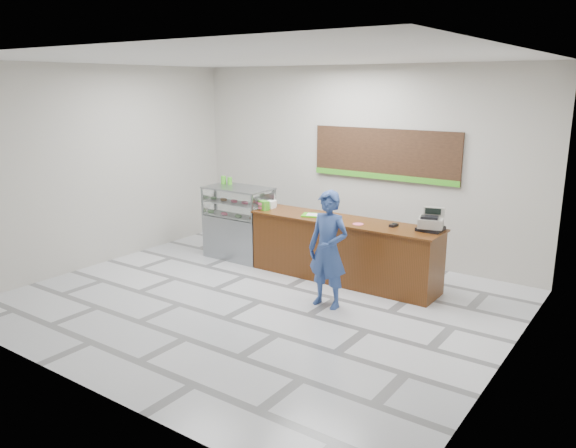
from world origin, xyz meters
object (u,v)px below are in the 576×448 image
Objects in this scene: sales_counter at (343,250)px; display_case at (239,222)px; serving_tray at (314,215)px; cash_register at (431,222)px; customer at (328,250)px.

display_case is at bearing -180.00° from sales_counter.
display_case is 2.82× the size of serving_tray.
cash_register is 0.27× the size of customer.
display_case is at bearing 157.28° from serving_tray.
cash_register is at bearing 51.36° from customer.
customer is (0.91, -1.05, -0.18)m from serving_tray.
customer is (-1.04, -1.25, -0.30)m from cash_register.
display_case reaches higher than serving_tray.
customer is at bearing -145.03° from cash_register.
cash_register is at bearing -15.37° from serving_tray.
sales_counter is at bearing 0.00° from display_case.
customer is (2.59, -1.09, 0.18)m from display_case.
customer reaches higher than display_case.
serving_tray is (1.68, -0.04, 0.37)m from display_case.
serving_tray is at bearing 170.48° from cash_register.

